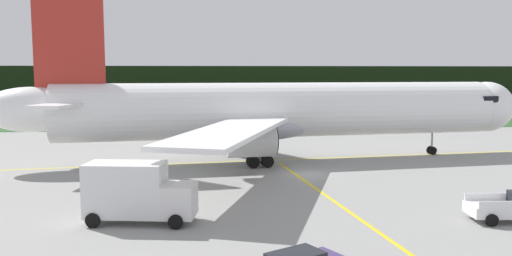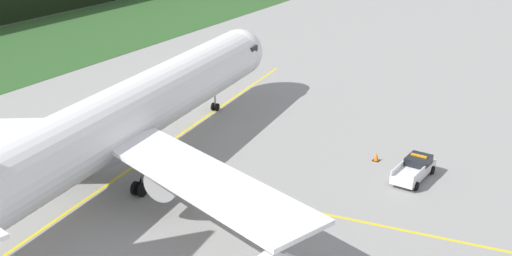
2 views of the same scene
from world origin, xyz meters
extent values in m
plane|color=gray|center=(0.00, 0.00, 0.00)|extent=(320.00, 320.00, 0.00)
cube|color=yellow|center=(-1.01, 7.85, 0.00)|extent=(72.99, 9.09, 0.01)
cube|color=yellow|center=(0.52, -12.00, 0.00)|extent=(4.61, 35.84, 0.01)
cylinder|color=white|center=(-1.01, 7.85, 5.31)|extent=(46.28, 11.16, 5.71)
ellipsoid|color=white|center=(22.93, 10.73, 5.31)|extent=(6.91, 6.42, 5.71)
ellipsoid|color=#B2B9C5|center=(-3.29, 7.58, 3.74)|extent=(12.29, 7.34, 3.14)
cube|color=black|center=(21.59, 10.57, 6.31)|extent=(2.44, 5.60, 0.70)
cylinder|color=#B4B4B4|center=(-6.96, 15.05, 3.22)|extent=(4.58, 3.36, 2.87)
cylinder|color=black|center=(-4.80, 15.31, 3.22)|extent=(0.44, 2.64, 2.64)
cube|color=white|center=(-6.89, -4.61, 4.60)|extent=(11.77, 21.64, 0.35)
cylinder|color=#B4B4B4|center=(-5.09, -0.55, 3.22)|extent=(4.58, 3.36, 2.87)
cylinder|color=black|center=(-2.92, -0.29, 3.22)|extent=(0.44, 2.64, 2.64)
cylinder|color=gray|center=(16.32, 9.94, 1.68)|extent=(0.20, 0.20, 2.46)
cylinder|color=black|center=(16.29, 10.20, 0.45)|extent=(0.92, 0.33, 0.90)
cylinder|color=black|center=(16.35, 9.68, 0.45)|extent=(0.92, 0.33, 0.90)
cylinder|color=gray|center=(-4.72, 11.14, 1.83)|extent=(0.28, 0.28, 2.46)
cylinder|color=black|center=(-3.99, 10.88, 0.60)|extent=(1.23, 0.44, 1.20)
cylinder|color=black|center=(-4.07, 11.57, 0.60)|extent=(1.23, 0.44, 1.20)
cylinder|color=black|center=(-5.38, 10.71, 0.60)|extent=(1.23, 0.44, 1.20)
cylinder|color=black|center=(-5.46, 11.40, 0.60)|extent=(1.23, 0.44, 1.20)
cylinder|color=gray|center=(-3.84, 3.77, 1.83)|extent=(0.28, 0.28, 2.46)
cylinder|color=black|center=(-3.18, 4.21, 0.60)|extent=(1.23, 0.44, 1.20)
cylinder|color=black|center=(-3.10, 3.51, 0.60)|extent=(1.23, 0.44, 1.20)
cylinder|color=black|center=(-4.57, 4.04, 0.60)|extent=(1.23, 0.44, 1.20)
cylinder|color=black|center=(-4.49, 3.34, 0.60)|extent=(1.23, 0.44, 1.20)
cube|color=white|center=(10.27, -15.32, 0.73)|extent=(5.90, 2.52, 0.70)
cube|color=black|center=(11.30, -15.40, 1.43)|extent=(2.44, 2.09, 0.70)
cube|color=white|center=(8.97, -14.22, 1.31)|extent=(2.76, 0.31, 0.45)
cube|color=white|center=(8.82, -16.20, 1.31)|extent=(2.76, 0.31, 0.45)
cube|color=orange|center=(11.30, -15.40, 1.86)|extent=(0.31, 1.47, 0.16)
cylinder|color=black|center=(12.30, -14.41, 0.38)|extent=(0.78, 0.30, 0.76)
cylinder|color=black|center=(12.14, -16.53, 0.38)|extent=(0.78, 0.30, 0.76)
cylinder|color=black|center=(8.40, -14.11, 0.38)|extent=(0.78, 0.30, 0.76)
cylinder|color=black|center=(8.24, -16.23, 0.38)|extent=(0.78, 0.30, 0.76)
cube|color=black|center=(12.33, -11.13, 0.01)|extent=(0.65, 0.65, 0.03)
cone|color=orange|center=(12.33, -11.13, 0.42)|extent=(0.50, 0.50, 0.78)
camera|label=1|loc=(-8.52, -44.17, 9.21)|focal=35.19mm
camera|label=2|loc=(-40.12, -28.52, 24.59)|focal=43.77mm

